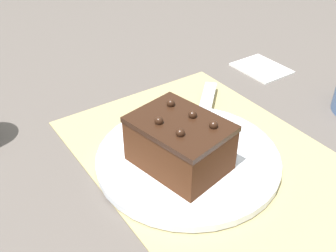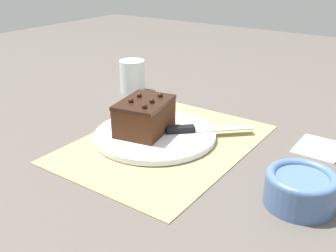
% 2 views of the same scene
% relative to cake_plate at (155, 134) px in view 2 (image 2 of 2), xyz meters
% --- Properties ---
extents(ground_plane, '(3.00, 3.00, 0.00)m').
position_rel_cake_plate_xyz_m(ground_plane, '(0.01, 0.03, -0.01)').
color(ground_plane, '#544C47').
extents(placemat_woven, '(0.46, 0.34, 0.00)m').
position_rel_cake_plate_xyz_m(placemat_woven, '(0.01, 0.03, -0.01)').
color(placemat_woven, tan).
rests_on(placemat_woven, ground_plane).
extents(cake_plate, '(0.28, 0.28, 0.01)m').
position_rel_cake_plate_xyz_m(cake_plate, '(0.00, 0.00, 0.00)').
color(cake_plate, white).
rests_on(cake_plate, placemat_woven).
extents(chocolate_cake, '(0.15, 0.12, 0.08)m').
position_rel_cake_plate_xyz_m(chocolate_cake, '(0.01, -0.02, 0.04)').
color(chocolate_cake, '#472614').
rests_on(chocolate_cake, cake_plate).
extents(serving_knife, '(0.15, 0.16, 0.01)m').
position_rel_cake_plate_xyz_m(serving_knife, '(-0.06, 0.07, 0.01)').
color(serving_knife, black).
rests_on(serving_knife, cake_plate).
extents(drinking_glass, '(0.08, 0.08, 0.10)m').
position_rel_cake_plate_xyz_m(drinking_glass, '(-0.23, -0.26, 0.04)').
color(drinking_glass, white).
rests_on(drinking_glass, ground_plane).
extents(small_bowl, '(0.12, 0.12, 0.06)m').
position_rel_cake_plate_xyz_m(small_bowl, '(0.07, 0.35, 0.02)').
color(small_bowl, '#4C6B9E').
rests_on(small_bowl, ground_plane).
extents(folded_napkin, '(0.11, 0.09, 0.01)m').
position_rel_cake_plate_xyz_m(folded_napkin, '(-0.16, 0.32, -0.01)').
color(folded_napkin, white).
rests_on(folded_napkin, ground_plane).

